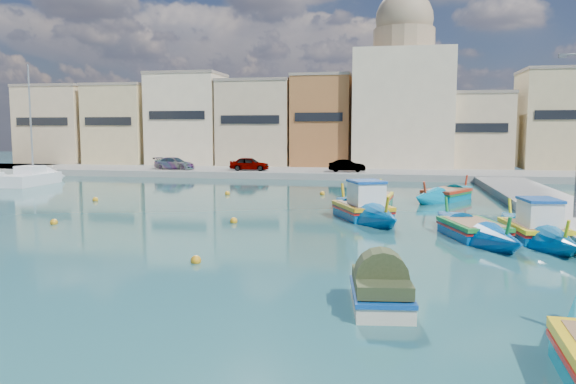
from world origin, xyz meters
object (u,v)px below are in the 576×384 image
(church_block, at_px, (403,93))
(luzzu_green, at_px, (375,201))
(luzzu_cyan_mid, at_px, (446,196))
(yacht_north, at_px, (43,178))
(luzzu_blue_south, at_px, (473,232))
(luzzu_turquoise_cabin, at_px, (534,232))
(tender_near, at_px, (381,293))
(luzzu_blue_cabin, at_px, (363,211))

(church_block, xyz_separation_m, luzzu_green, (-1.87, -27.65, -8.16))
(luzzu_cyan_mid, distance_m, luzzu_green, 5.61)
(yacht_north, bearing_deg, church_block, 32.43)
(luzzu_blue_south, distance_m, yacht_north, 37.28)
(luzzu_turquoise_cabin, bearing_deg, church_block, 97.65)
(luzzu_cyan_mid, relative_size, luzzu_blue_south, 0.96)
(yacht_north, bearing_deg, luzzu_cyan_mid, -9.16)
(tender_near, xyz_separation_m, yacht_north, (-28.93, 28.45, 0.01))
(church_block, height_order, tender_near, church_block)
(yacht_north, bearing_deg, luzzu_blue_south, -29.23)
(luzzu_blue_cabin, height_order, luzzu_green, luzzu_blue_cabin)
(luzzu_blue_cabin, height_order, luzzu_blue_south, luzzu_blue_cabin)
(church_block, distance_m, yacht_north, 36.38)
(yacht_north, bearing_deg, luzzu_blue_cabin, -26.67)
(luzzu_turquoise_cabin, relative_size, luzzu_blue_south, 1.02)
(luzzu_cyan_mid, distance_m, yacht_north, 33.00)
(luzzu_cyan_mid, bearing_deg, yacht_north, 170.84)
(luzzu_blue_cabin, relative_size, luzzu_blue_south, 1.02)
(luzzu_blue_cabin, height_order, luzzu_cyan_mid, luzzu_blue_cabin)
(tender_near, bearing_deg, luzzu_turquoise_cabin, 59.47)
(church_block, xyz_separation_m, luzzu_cyan_mid, (2.62, -24.29, -8.15))
(luzzu_blue_cabin, xyz_separation_m, yacht_north, (-27.66, 13.90, 0.04))
(luzzu_blue_cabin, bearing_deg, yacht_north, 153.33)
(luzzu_blue_cabin, bearing_deg, luzzu_green, 85.38)
(church_block, xyz_separation_m, luzzu_turquoise_cabin, (5.01, -37.25, -8.08))
(luzzu_turquoise_cabin, distance_m, luzzu_blue_south, 2.43)
(tender_near, distance_m, yacht_north, 40.58)
(church_block, height_order, yacht_north, church_block)
(luzzu_cyan_mid, distance_m, luzzu_blue_south, 12.95)
(luzzu_green, bearing_deg, yacht_north, 162.94)
(luzzu_blue_cabin, relative_size, yacht_north, 0.83)
(yacht_north, bearing_deg, luzzu_green, -17.06)
(luzzu_cyan_mid, bearing_deg, church_block, 96.15)
(luzzu_turquoise_cabin, distance_m, luzzu_cyan_mid, 13.18)
(yacht_north, bearing_deg, tender_near, -44.53)
(luzzu_blue_south, relative_size, yacht_north, 0.81)
(luzzu_turquoise_cabin, bearing_deg, luzzu_blue_cabin, 149.41)
(luzzu_blue_south, bearing_deg, luzzu_green, 114.86)
(luzzu_turquoise_cabin, xyz_separation_m, luzzu_green, (-6.87, 9.59, -0.08))
(luzzu_cyan_mid, height_order, luzzu_blue_south, luzzu_cyan_mid)
(luzzu_blue_cabin, bearing_deg, tender_near, -85.05)
(church_block, height_order, luzzu_cyan_mid, church_block)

